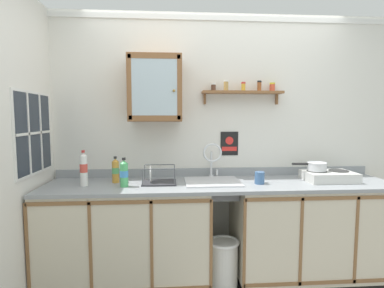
{
  "coord_description": "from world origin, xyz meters",
  "views": [
    {
      "loc": [
        -0.45,
        -2.21,
        1.51
      ],
      "look_at": [
        -0.25,
        0.5,
        1.26
      ],
      "focal_mm": 27.7,
      "sensor_mm": 36.0,
      "label": 1
    }
  ],
  "objects_px": {
    "saucepan": "(316,166)",
    "wall_cabinet": "(155,89)",
    "dish_rack": "(158,180)",
    "mug": "(260,178)",
    "warning_sign": "(229,144)",
    "bottle_opaque_white_1": "(84,169)",
    "trash_bin": "(224,265)",
    "bottle_soda_green_2": "(124,173)",
    "hot_plate_stove": "(329,176)",
    "bottle_juice_amber_0": "(116,170)",
    "sink": "(212,183)"
  },
  "relations": [
    {
      "from": "saucepan",
      "to": "wall_cabinet",
      "type": "height_order",
      "value": "wall_cabinet"
    },
    {
      "from": "dish_rack",
      "to": "mug",
      "type": "distance_m",
      "value": 0.9
    },
    {
      "from": "wall_cabinet",
      "to": "warning_sign",
      "type": "bearing_deg",
      "value": 11.43
    },
    {
      "from": "bottle_opaque_white_1",
      "to": "wall_cabinet",
      "type": "height_order",
      "value": "wall_cabinet"
    },
    {
      "from": "warning_sign",
      "to": "trash_bin",
      "type": "bearing_deg",
      "value": -105.41
    },
    {
      "from": "trash_bin",
      "to": "bottle_opaque_white_1",
      "type": "bearing_deg",
      "value": 174.53
    },
    {
      "from": "bottle_soda_green_2",
      "to": "dish_rack",
      "type": "distance_m",
      "value": 0.31
    },
    {
      "from": "bottle_opaque_white_1",
      "to": "hot_plate_stove",
      "type": "bearing_deg",
      "value": 1.12
    },
    {
      "from": "bottle_opaque_white_1",
      "to": "warning_sign",
      "type": "height_order",
      "value": "warning_sign"
    },
    {
      "from": "bottle_opaque_white_1",
      "to": "warning_sign",
      "type": "distance_m",
      "value": 1.38
    },
    {
      "from": "hot_plate_stove",
      "to": "dish_rack",
      "type": "distance_m",
      "value": 1.57
    },
    {
      "from": "mug",
      "to": "bottle_juice_amber_0",
      "type": "bearing_deg",
      "value": 173.75
    },
    {
      "from": "dish_rack",
      "to": "bottle_opaque_white_1",
      "type": "bearing_deg",
      "value": -175.08
    },
    {
      "from": "trash_bin",
      "to": "dish_rack",
      "type": "bearing_deg",
      "value": 163.54
    },
    {
      "from": "mug",
      "to": "trash_bin",
      "type": "relative_size",
      "value": 0.24
    },
    {
      "from": "wall_cabinet",
      "to": "warning_sign",
      "type": "distance_m",
      "value": 0.9
    },
    {
      "from": "dish_rack",
      "to": "warning_sign",
      "type": "height_order",
      "value": "warning_sign"
    },
    {
      "from": "sink",
      "to": "hot_plate_stove",
      "type": "distance_m",
      "value": 1.08
    },
    {
      "from": "bottle_opaque_white_1",
      "to": "warning_sign",
      "type": "xyz_separation_m",
      "value": [
        1.32,
        0.35,
        0.18
      ]
    },
    {
      "from": "hot_plate_stove",
      "to": "saucepan",
      "type": "xyz_separation_m",
      "value": [
        -0.11,
        0.02,
        0.09
      ]
    },
    {
      "from": "sink",
      "to": "saucepan",
      "type": "xyz_separation_m",
      "value": [
        0.96,
        -0.02,
        0.15
      ]
    },
    {
      "from": "dish_rack",
      "to": "bottle_juice_amber_0",
      "type": "bearing_deg",
      "value": 171.33
    },
    {
      "from": "warning_sign",
      "to": "trash_bin",
      "type": "xyz_separation_m",
      "value": [
        -0.13,
        -0.47,
        -1.01
      ]
    },
    {
      "from": "wall_cabinet",
      "to": "trash_bin",
      "type": "relative_size",
      "value": 1.33
    },
    {
      "from": "bottle_opaque_white_1",
      "to": "bottle_soda_green_2",
      "type": "relative_size",
      "value": 1.23
    },
    {
      "from": "bottle_opaque_white_1",
      "to": "dish_rack",
      "type": "distance_m",
      "value": 0.64
    },
    {
      "from": "hot_plate_stove",
      "to": "mug",
      "type": "xyz_separation_m",
      "value": [
        -0.67,
        -0.07,
        0.01
      ]
    },
    {
      "from": "wall_cabinet",
      "to": "bottle_opaque_white_1",
      "type": "bearing_deg",
      "value": -161.09
    },
    {
      "from": "hot_plate_stove",
      "to": "bottle_soda_green_2",
      "type": "xyz_separation_m",
      "value": [
        -1.84,
        -0.1,
        0.07
      ]
    },
    {
      "from": "sink",
      "to": "hot_plate_stove",
      "type": "height_order",
      "value": "sink"
    },
    {
      "from": "dish_rack",
      "to": "trash_bin",
      "type": "relative_size",
      "value": 0.67
    },
    {
      "from": "bottle_juice_amber_0",
      "to": "trash_bin",
      "type": "height_order",
      "value": "bottle_juice_amber_0"
    },
    {
      "from": "bottle_juice_amber_0",
      "to": "wall_cabinet",
      "type": "bearing_deg",
      "value": 14.91
    },
    {
      "from": "saucepan",
      "to": "mug",
      "type": "relative_size",
      "value": 2.94
    },
    {
      "from": "saucepan",
      "to": "trash_bin",
      "type": "distance_m",
      "value": 1.22
    },
    {
      "from": "dish_rack",
      "to": "hot_plate_stove",
      "type": "bearing_deg",
      "value": -0.41
    },
    {
      "from": "bottle_juice_amber_0",
      "to": "dish_rack",
      "type": "bearing_deg",
      "value": -8.67
    },
    {
      "from": "hot_plate_stove",
      "to": "sink",
      "type": "bearing_deg",
      "value": 177.84
    },
    {
      "from": "saucepan",
      "to": "bottle_opaque_white_1",
      "type": "height_order",
      "value": "bottle_opaque_white_1"
    },
    {
      "from": "sink",
      "to": "warning_sign",
      "type": "distance_m",
      "value": 0.48
    },
    {
      "from": "dish_rack",
      "to": "trash_bin",
      "type": "height_order",
      "value": "dish_rack"
    },
    {
      "from": "bottle_soda_green_2",
      "to": "wall_cabinet",
      "type": "height_order",
      "value": "wall_cabinet"
    },
    {
      "from": "bottle_opaque_white_1",
      "to": "wall_cabinet",
      "type": "distance_m",
      "value": 0.94
    },
    {
      "from": "bottle_juice_amber_0",
      "to": "bottle_opaque_white_1",
      "type": "bearing_deg",
      "value": -155.58
    },
    {
      "from": "sink",
      "to": "wall_cabinet",
      "type": "xyz_separation_m",
      "value": [
        -0.51,
        0.12,
        0.86
      ]
    },
    {
      "from": "bottle_soda_green_2",
      "to": "dish_rack",
      "type": "bearing_deg",
      "value": 21.55
    },
    {
      "from": "hot_plate_stove",
      "to": "bottle_juice_amber_0",
      "type": "bearing_deg",
      "value": 177.97
    },
    {
      "from": "bottle_opaque_white_1",
      "to": "trash_bin",
      "type": "bearing_deg",
      "value": -5.47
    },
    {
      "from": "mug",
      "to": "trash_bin",
      "type": "xyz_separation_m",
      "value": [
        -0.33,
        -0.09,
        -0.74
      ]
    },
    {
      "from": "mug",
      "to": "trash_bin",
      "type": "distance_m",
      "value": 0.81
    }
  ]
}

